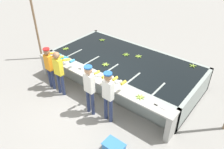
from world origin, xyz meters
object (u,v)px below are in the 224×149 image
worker_1 (59,69)px  banana_bunch_floating_4 (126,55)px  banana_bunch_floating_1 (66,49)px  worker_0 (50,65)px  banana_bunch_floating_3 (138,56)px  banana_bunch_floating_5 (105,64)px  banana_bunch_floating_0 (102,40)px  banana_bunch_ledge_0 (140,97)px  knife_0 (82,69)px  crate (114,148)px  worker_3 (109,92)px  banana_bunch_floating_2 (193,66)px  worker_2 (90,85)px  knife_1 (158,106)px  support_post_left (36,25)px

worker_1 → banana_bunch_floating_4: size_ratio=5.94×
banana_bunch_floating_1 → banana_bunch_floating_4: bearing=27.1°
worker_0 → banana_bunch_floating_3: bearing=51.6°
banana_bunch_floating_5 → banana_bunch_floating_0: bearing=134.3°
worker_1 → banana_bunch_ledge_0: worker_1 is taller
banana_bunch_floating_0 → knife_0: bearing=-65.4°
banana_bunch_floating_3 → banana_bunch_floating_5: bearing=-114.9°
banana_bunch_floating_1 → crate: banana_bunch_floating_1 is taller
worker_3 → banana_bunch_floating_0: size_ratio=6.32×
banana_bunch_floating_0 → banana_bunch_floating_4: size_ratio=0.97×
banana_bunch_floating_5 → banana_bunch_floating_2: bearing=37.2°
worker_2 → knife_1: worker_2 is taller
banana_bunch_floating_1 → support_post_left: support_post_left is taller
banana_bunch_floating_0 → banana_bunch_floating_2: 3.96m
banana_bunch_floating_0 → banana_bunch_floating_2: bearing=5.3°
worker_3 → banana_bunch_ledge_0: size_ratio=6.20×
banana_bunch_floating_5 → banana_bunch_ledge_0: banana_bunch_ledge_0 is taller
banana_bunch_floating_0 → support_post_left: 2.88m
banana_bunch_floating_3 → knife_0: 2.25m
worker_1 → knife_0: (0.47, 0.59, -0.09)m
banana_bunch_floating_5 → worker_1: bearing=-124.2°
worker_3 → banana_bunch_floating_1: 3.54m
banana_bunch_floating_1 → knife_1: 4.68m
banana_bunch_floating_2 → banana_bunch_floating_3: (-1.89, -0.62, -0.00)m
worker_3 → banana_bunch_floating_3: bearing=104.2°
worker_3 → banana_bunch_floating_1: size_ratio=6.17×
banana_bunch_floating_3 → worker_0: bearing=-128.4°
worker_1 → banana_bunch_floating_1: 1.73m
worker_2 → banana_bunch_floating_0: 3.58m
worker_1 → banana_bunch_floating_0: size_ratio=6.11×
worker_3 → banana_bunch_floating_4: worker_3 is taller
worker_3 → knife_1: worker_3 is taller
banana_bunch_floating_3 → worker_3: bearing=-75.8°
worker_1 → banana_bunch_ledge_0: size_ratio=5.99×
banana_bunch_floating_1 → worker_0: bearing=-63.8°
knife_1 → crate: (-0.44, -1.39, -0.75)m
banana_bunch_floating_4 → worker_0: bearing=-123.6°
banana_bunch_floating_2 → banana_bunch_floating_5: same height
worker_1 → knife_1: size_ratio=4.78×
banana_bunch_ledge_0 → support_post_left: support_post_left is taller
banana_bunch_floating_4 → support_post_left: bearing=-161.2°
worker_0 → worker_2: bearing=-2.6°
banana_bunch_floating_4 → knife_0: size_ratio=0.87×
worker_2 → banana_bunch_floating_5: worker_2 is taller
worker_0 → knife_0: 1.16m
worker_3 → support_post_left: 5.05m
worker_0 → knife_1: 4.04m
banana_bunch_floating_3 → knife_0: size_ratio=0.87×
banana_bunch_ledge_0 → crate: size_ratio=0.51×
banana_bunch_floating_5 → knife_1: 2.67m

